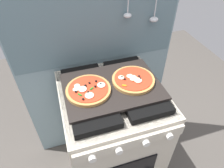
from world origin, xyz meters
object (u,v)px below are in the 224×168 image
object	(u,v)px
stove	(112,134)
baking_tray	(112,86)
pizza_right	(133,79)
pizza_left	(88,90)

from	to	relation	value
stove	baking_tray	size ratio (longest dim) A/B	1.67
baking_tray	pizza_right	world-z (taller)	pizza_right
baking_tray	pizza_right	distance (m)	0.13
stove	pizza_left	size ratio (longest dim) A/B	3.70
baking_tray	pizza_right	size ratio (longest dim) A/B	2.22
stove	pizza_right	xyz separation A→B (m)	(0.13, 0.01, 0.48)
pizza_left	pizza_right	bearing A→B (deg)	2.42
pizza_left	pizza_right	distance (m)	0.26
pizza_left	pizza_right	xyz separation A→B (m)	(0.26, 0.01, -0.00)
baking_tray	pizza_right	xyz separation A→B (m)	(0.13, 0.00, 0.02)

